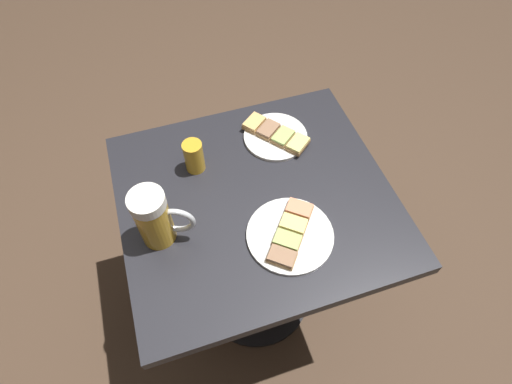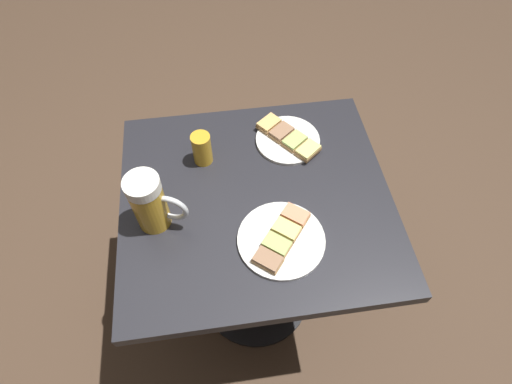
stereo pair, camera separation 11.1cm
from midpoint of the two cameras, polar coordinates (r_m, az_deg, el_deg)
The scene contains 6 objects.
ground_plane at distance 1.78m, azimuth -1.84°, elevation -14.09°, with size 6.00×6.00×0.00m, color #4C3828.
cafe_table at distance 1.27m, azimuth -2.51°, elevation -5.02°, with size 0.69×0.74×0.73m.
plate_near at distance 1.05m, azimuth 1.76°, elevation -6.12°, with size 0.23×0.23×0.03m.
plate_far at distance 1.25m, azimuth 0.19°, elevation 7.75°, with size 0.20×0.19×0.03m.
beer_mug at distance 1.03m, azimuth -16.91°, elevation -3.73°, with size 0.09×0.14×0.18m.
beer_glass_small at distance 1.17m, azimuth -11.35°, elevation 4.70°, with size 0.06×0.06×0.10m, color gold.
Camera 1 is at (0.60, -0.20, 1.66)m, focal length 28.72 mm.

